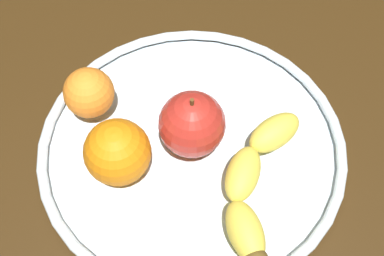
% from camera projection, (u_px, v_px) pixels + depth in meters
% --- Properties ---
extents(ground_plane, '(1.19, 1.19, 0.04)m').
position_uv_depth(ground_plane, '(192.00, 158.00, 0.65)').
color(ground_plane, '#33200C').
extents(fruit_bowl, '(0.36, 0.36, 0.02)m').
position_uv_depth(fruit_bowl, '(192.00, 146.00, 0.62)').
color(fruit_bowl, silver).
rests_on(fruit_bowl, ground_plane).
extents(banana, '(0.20, 0.08, 0.04)m').
position_uv_depth(banana, '(255.00, 181.00, 0.57)').
color(banana, yellow).
rests_on(banana, fruit_bowl).
extents(apple, '(0.08, 0.08, 0.08)m').
position_uv_depth(apple, '(188.00, 126.00, 0.58)').
color(apple, '#B22920').
rests_on(apple, fruit_bowl).
extents(orange_back_right, '(0.06, 0.06, 0.06)m').
position_uv_depth(orange_back_right, '(89.00, 93.00, 0.62)').
color(orange_back_right, orange).
rests_on(orange_back_right, fruit_bowl).
extents(orange_center, '(0.07, 0.07, 0.07)m').
position_uv_depth(orange_center, '(117.00, 152.00, 0.57)').
color(orange_center, orange).
rests_on(orange_center, fruit_bowl).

